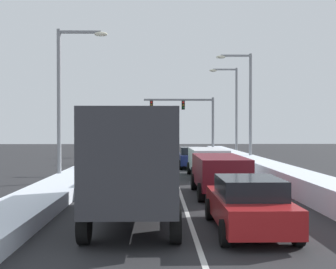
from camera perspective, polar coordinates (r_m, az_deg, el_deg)
The scene contains 16 objects.
ground_plane at distance 21.57m, azimuth 1.31°, elevation -6.83°, with size 120.00×120.00×0.00m, color #28282B.
lane_stripe_between_right_lane_and_center_lane at distance 25.73m, azimuth 0.89°, elevation -5.58°, with size 0.14×46.18×0.01m, color silver.
snow_bank_right_shoulder at distance 26.42m, azimuth 12.49°, elevation -4.46°, with size 1.63×46.18×0.91m, color silver.
snow_bank_left_shoulder at distance 26.05m, azimuth -10.89°, elevation -4.97°, with size 2.00×46.18×0.50m, color silver.
sedan_red_right_lane_nearest at distance 12.36m, azimuth 10.49°, elevation -8.95°, with size 2.00×4.50×1.51m.
suv_maroon_right_lane_second at distance 18.80m, azimuth 6.75°, elevation -4.83°, with size 2.16×4.90×1.67m.
suv_white_right_lane_third at distance 25.73m, azimuth 5.20°, elevation -3.33°, with size 2.16×4.90×1.67m.
sedan_navy_right_lane_fourth at distance 31.91m, azimuth 3.11°, elevation -2.99°, with size 2.00×4.50×1.51m.
box_truck_center_lane_nearest at distance 13.20m, azimuth -4.33°, elevation -3.35°, with size 2.53×7.20×3.36m.
suv_gray_center_lane_second at distance 20.66m, azimuth -3.40°, elevation -4.33°, with size 2.16×4.90×1.67m.
suv_green_center_lane_third at distance 27.92m, azimuth -3.18°, elevation -3.00°, with size 2.16×4.90×1.67m.
suv_black_center_lane_fourth at distance 33.95m, azimuth -2.30°, elevation -2.33°, with size 2.16×4.90×1.67m.
traffic_light_gantry at distance 46.70m, azimuth 3.07°, elevation 2.78°, with size 7.54×0.47×6.20m.
street_lamp_right_near at distance 32.57m, azimuth 10.15°, elevation 4.52°, with size 2.66×0.36×8.36m.
street_lamp_right_mid at distance 40.90m, azimuth 8.48°, elevation 3.85°, with size 2.66×0.36×8.49m.
street_lamp_left_mid at distance 23.54m, azimuth -13.21°, elevation 5.58°, with size 2.66×0.36×8.07m.
Camera 1 is at (-0.97, -4.57, 2.84)m, focal length 46.55 mm.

